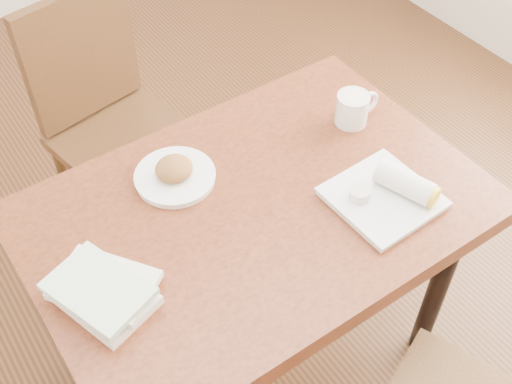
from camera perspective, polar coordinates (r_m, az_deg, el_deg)
ground at (r=2.25m, az=0.00°, el=-14.02°), size 4.00×5.00×0.01m
table at (r=1.69m, az=0.00°, el=-3.17°), size 1.15×0.78×0.75m
chair_far at (r=2.25m, az=-12.92°, el=6.80°), size 0.49×0.49×0.95m
plate_scone at (r=1.69m, az=-7.24°, el=1.62°), size 0.21×0.21×0.07m
coffee_mug at (r=1.85m, az=8.66°, el=7.40°), size 0.14×0.09×0.09m
plate_burrito at (r=1.66m, az=11.81°, el=-0.10°), size 0.26×0.26×0.08m
book_stack at (r=1.47m, az=-13.50°, el=-8.51°), size 0.25×0.28×0.06m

